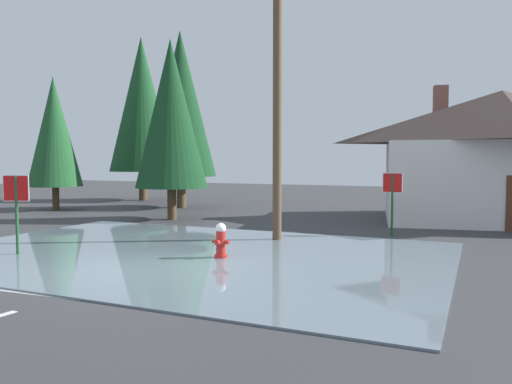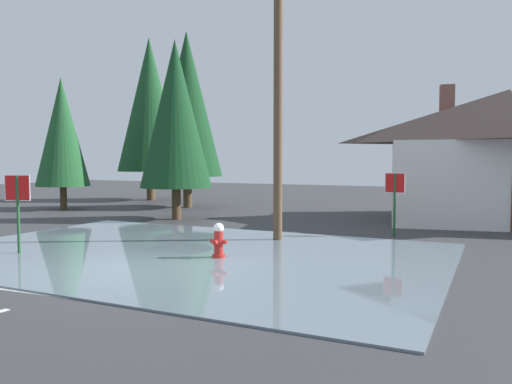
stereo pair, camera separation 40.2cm
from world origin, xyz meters
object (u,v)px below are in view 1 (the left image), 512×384
object	(u,v)px
stop_sign_near	(16,199)
pine_tree_mid_left	(142,105)
utility_pole	(277,88)
pine_tree_far_center	(171,114)
house	(500,154)
pine_tree_tall_left	(54,132)
fire_hydrant	(221,241)
pine_tree_short_left	(180,104)
stop_sign_far	(392,192)

from	to	relation	value
stop_sign_near	pine_tree_mid_left	size ratio (longest dim) A/B	0.21
utility_pole	pine_tree_far_center	xyz separation A→B (m)	(-6.18, 3.42, -0.27)
stop_sign_near	house	size ratio (longest dim) A/B	0.20
pine_tree_tall_left	pine_tree_far_center	bearing A→B (deg)	-8.20
stop_sign_near	fire_hydrant	size ratio (longest dim) A/B	2.30
pine_tree_mid_left	pine_tree_short_left	bearing A→B (deg)	-33.38
house	pine_tree_short_left	xyz separation A→B (m)	(-15.34, -0.30, 2.70)
utility_pole	stop_sign_far	bearing A→B (deg)	38.16
pine_tree_short_left	pine_tree_tall_left	bearing A→B (deg)	-143.87
utility_pole	pine_tree_mid_left	distance (m)	17.91
pine_tree_tall_left	stop_sign_near	bearing A→B (deg)	-48.58
house	pine_tree_tall_left	xyz separation A→B (m)	(-20.46, -4.04, 1.16)
pine_tree_tall_left	pine_tree_short_left	bearing A→B (deg)	36.13
pine_tree_mid_left	pine_tree_far_center	xyz separation A→B (m)	(7.50, -8.08, -1.53)
stop_sign_far	house	size ratio (longest dim) A/B	0.19
utility_pole	pine_tree_short_left	size ratio (longest dim) A/B	0.98
stop_sign_near	stop_sign_far	bearing A→B (deg)	41.82
stop_sign_near	stop_sign_far	xyz separation A→B (m)	(8.52, 7.62, -0.03)
house	pine_tree_mid_left	world-z (taller)	pine_tree_mid_left
stop_sign_near	pine_tree_short_left	bearing A→B (deg)	104.30
utility_pole	pine_tree_short_left	distance (m)	12.09
utility_pole	pine_tree_mid_left	xyz separation A→B (m)	(-13.68, 11.50, 1.26)
house	pine_tree_mid_left	xyz separation A→B (m)	(-20.23, 2.93, 3.20)
fire_hydrant	pine_tree_tall_left	xyz separation A→B (m)	(-13.68, 7.89, 3.51)
utility_pole	pine_tree_tall_left	xyz separation A→B (m)	(-13.90, 4.53, -0.79)
stop_sign_far	pine_tree_mid_left	distance (m)	19.62
pine_tree_tall_left	pine_tree_far_center	distance (m)	7.82
pine_tree_tall_left	pine_tree_mid_left	bearing A→B (deg)	88.17
pine_tree_mid_left	stop_sign_far	bearing A→B (deg)	-28.19
house	pine_tree_short_left	bearing A→B (deg)	-178.88
fire_hydrant	pine_tree_short_left	distance (m)	15.29
house	stop_sign_far	bearing A→B (deg)	-119.18
pine_tree_far_center	pine_tree_tall_left	bearing A→B (deg)	171.80
pine_tree_tall_left	pine_tree_mid_left	size ratio (longest dim) A/B	0.66
stop_sign_far	pine_tree_short_left	distance (m)	13.86
stop_sign_near	pine_tree_tall_left	size ratio (longest dim) A/B	0.32
stop_sign_near	pine_tree_mid_left	xyz separation A→B (m)	(-8.31, 16.64, 4.49)
fire_hydrant	pine_tree_tall_left	size ratio (longest dim) A/B	0.14
utility_pole	pine_tree_short_left	world-z (taller)	pine_tree_short_left
stop_sign_near	fire_hydrant	distance (m)	5.55
fire_hydrant	stop_sign_near	bearing A→B (deg)	-160.80
fire_hydrant	pine_tree_short_left	world-z (taller)	pine_tree_short_left
pine_tree_tall_left	stop_sign_far	bearing A→B (deg)	-6.88
pine_tree_short_left	house	bearing A→B (deg)	1.12
pine_tree_short_left	utility_pole	bearing A→B (deg)	-43.28
house	fire_hydrant	bearing A→B (deg)	-119.61
pine_tree_mid_left	pine_tree_far_center	bearing A→B (deg)	-47.11
stop_sign_near	stop_sign_far	distance (m)	11.43
utility_pole	pine_tree_short_left	bearing A→B (deg)	136.72
house	pine_tree_far_center	distance (m)	13.84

